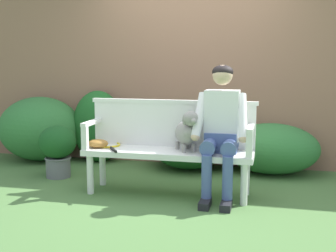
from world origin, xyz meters
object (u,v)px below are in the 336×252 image
at_px(dog_on_bench, 187,131).
at_px(baseball_glove, 98,143).
at_px(person_seated, 221,126).
at_px(potted_plant, 58,147).
at_px(garden_bench, 168,156).
at_px(tennis_racket, 108,145).

bearing_deg(dog_on_bench, baseball_glove, -177.40).
distance_m(dog_on_bench, baseball_glove, 0.96).
bearing_deg(person_seated, potted_plant, 169.42).
distance_m(garden_bench, person_seated, 0.64).
height_order(baseball_glove, potted_plant, potted_plant).
relative_size(garden_bench, person_seated, 1.30).
relative_size(garden_bench, tennis_racket, 3.15).
xyz_separation_m(garden_bench, tennis_racket, (-0.68, 0.05, 0.07)).
height_order(person_seated, potted_plant, person_seated).
bearing_deg(garden_bench, person_seated, -0.87).
relative_size(tennis_racket, baseball_glove, 2.52).
bearing_deg(garden_bench, baseball_glove, -176.00).
relative_size(person_seated, dog_on_bench, 3.18).
xyz_separation_m(dog_on_bench, potted_plant, (-1.63, 0.37, -0.32)).
distance_m(garden_bench, tennis_racket, 0.69).
bearing_deg(person_seated, dog_on_bench, -179.82).
relative_size(dog_on_bench, potted_plant, 0.68).
bearing_deg(person_seated, baseball_glove, -178.04).
bearing_deg(tennis_racket, baseball_glove, -122.93).
bearing_deg(garden_bench, dog_on_bench, -2.67).
bearing_deg(garden_bench, potted_plant, 165.88).
relative_size(tennis_racket, potted_plant, 0.89).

